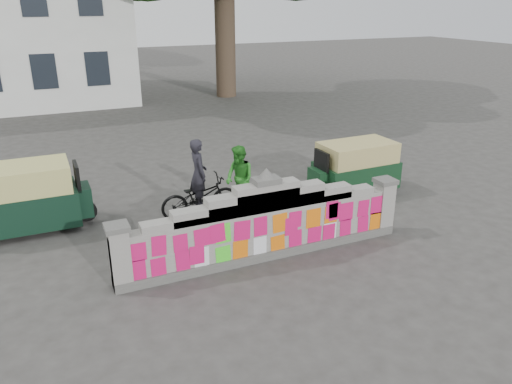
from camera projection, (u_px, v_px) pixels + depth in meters
ground at (266, 257)px, 10.71m from camera, size 100.00×100.00×0.00m
parapet_wall at (266, 225)px, 10.43m from camera, size 6.48×0.44×2.01m
cyclist_bike at (199, 197)px, 12.54m from camera, size 1.99×0.70×1.04m
cyclist_rider at (199, 183)px, 12.40m from camera, size 0.42×0.65×1.77m
pedestrian at (239, 178)px, 12.82m from camera, size 0.82×0.95×1.70m
rickshaw_left at (24, 198)px, 11.64m from camera, size 2.90×1.35×1.61m
rickshaw_right at (354, 167)px, 14.01m from camera, size 2.64×1.26×1.45m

